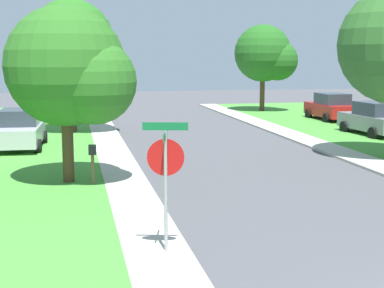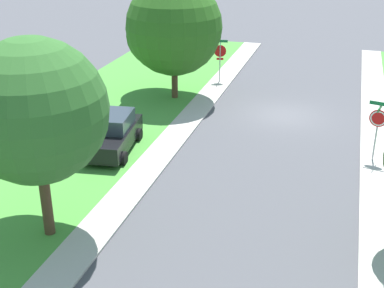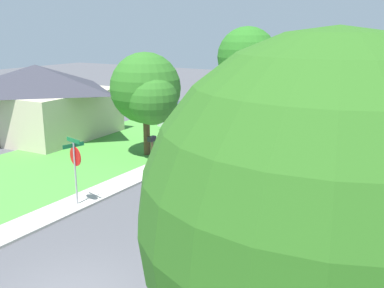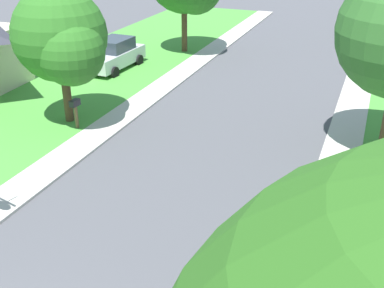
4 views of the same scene
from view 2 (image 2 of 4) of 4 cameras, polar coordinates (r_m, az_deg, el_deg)
name	(u,v)px [view 2 (image 2 of 4)]	position (r m, az deg, el deg)	size (l,w,h in m)	color
ground_plane	(284,115)	(29.15, 9.84, 3.09)	(120.00, 120.00, 0.00)	#4C4C51
sidewalk_east	(111,212)	(19.75, -8.68, -7.23)	(1.40, 56.00, 0.10)	#B7B2A8
lawn_east	(0,194)	(22.00, -19.91, -5.09)	(8.00, 56.00, 0.08)	#479338
sidewalk_west	(381,256)	(18.32, 19.68, -11.24)	(1.40, 56.00, 0.10)	#B7B2A8
stop_sign_near_corner	(220,54)	(33.87, 3.04, 9.66)	(0.90, 0.90, 2.77)	#9E9EA3
stop_sign_far_corner	(378,122)	(23.97, 19.36, 2.27)	(0.90, 0.90, 2.77)	#9E9EA3
car_black_driveway_right	(112,133)	(24.35, -8.59, 1.16)	(2.46, 4.50, 1.76)	black
tree_across_right	(170,29)	(30.58, -2.39, 12.25)	(5.83, 5.42, 6.91)	#4C3823
tree_sidewalk_near	(31,113)	(17.35, -16.93, 3.21)	(4.95, 4.61, 6.80)	#4C3823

